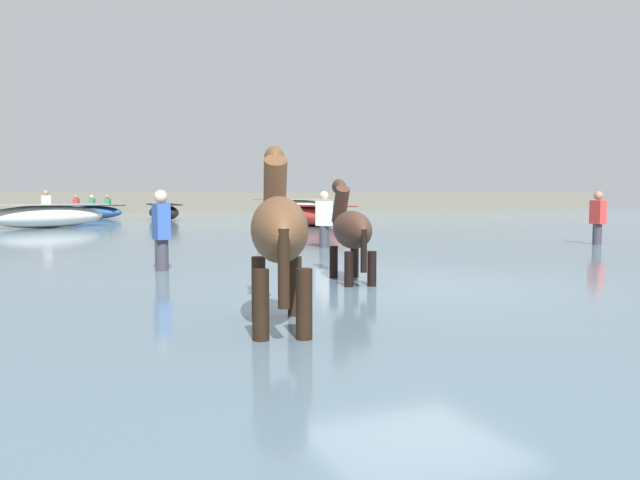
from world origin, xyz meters
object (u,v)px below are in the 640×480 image
(boat_far_offshore, at_px, (295,208))
(boat_mid_channel, at_px, (313,216))
(horse_trailing_bay, at_px, (279,234))
(person_onlooker_left, at_px, (597,224))
(boat_distant_east, at_px, (46,216))
(person_onlooker_right, at_px, (324,226))
(person_spectator_far, at_px, (162,240))
(boat_far_inshore, at_px, (94,211))
(horse_lead_dark_bay, at_px, (351,233))
(channel_buoy, at_px, (258,229))
(boat_mid_outer, at_px, (164,212))

(boat_far_offshore, height_order, boat_mid_channel, boat_far_offshore)
(horse_trailing_bay, xyz_separation_m, person_onlooker_left, (9.83, 5.43, -0.34))
(boat_distant_east, xyz_separation_m, person_onlooker_right, (5.33, -11.33, 0.06))
(person_spectator_far, bearing_deg, boat_mid_channel, 56.74)
(horse_trailing_bay, relative_size, boat_far_inshore, 0.69)
(boat_far_offshore, height_order, person_spectator_far, person_spectator_far)
(horse_trailing_bay, bearing_deg, boat_far_inshore, 88.61)
(horse_lead_dark_bay, relative_size, person_onlooker_left, 1.09)
(person_onlooker_left, bearing_deg, channel_buoy, 131.97)
(person_spectator_far, bearing_deg, channel_buoy, 61.42)
(horse_lead_dark_bay, distance_m, boat_mid_channel, 14.67)
(boat_far_inshore, distance_m, channel_buoy, 14.78)
(horse_trailing_bay, xyz_separation_m, person_spectator_far, (-0.20, 4.51, -0.34))
(boat_far_offshore, distance_m, boat_mid_outer, 7.14)
(boat_far_inshore, relative_size, person_onlooker_left, 1.82)
(boat_distant_east, height_order, boat_far_inshore, boat_distant_east)
(horse_lead_dark_bay, height_order, boat_mid_channel, horse_lead_dark_bay)
(boat_mid_outer, bearing_deg, person_onlooker_right, -88.42)
(boat_distant_east, bearing_deg, boat_mid_outer, 44.27)
(horse_trailing_bay, height_order, person_onlooker_right, horse_trailing_bay)
(boat_far_offshore, bearing_deg, channel_buoy, -116.12)
(boat_far_inshore, height_order, channel_buoy, boat_far_inshore)
(horse_lead_dark_bay, relative_size, person_spectator_far, 1.09)
(horse_trailing_bay, distance_m, boat_mid_channel, 17.53)
(horse_trailing_bay, relative_size, person_onlooker_left, 1.26)
(horse_trailing_bay, relative_size, boat_mid_outer, 0.54)
(person_onlooker_right, bearing_deg, channel_buoy, 88.52)
(boat_far_offshore, xyz_separation_m, person_onlooker_left, (-0.43, -19.60, 0.02))
(boat_mid_channel, height_order, person_onlooker_left, person_onlooker_left)
(horse_lead_dark_bay, xyz_separation_m, horse_trailing_bay, (-1.88, -2.29, 0.16))
(horse_lead_dark_bay, xyz_separation_m, channel_buoy, (2.01, 9.74, -0.49))
(boat_mid_channel, distance_m, channel_buoy, 5.18)
(horse_lead_dark_bay, height_order, horse_trailing_bay, horse_trailing_bay)
(boat_far_inshore, distance_m, person_spectator_far, 21.95)
(boat_distant_east, bearing_deg, boat_far_offshore, 28.59)
(person_onlooker_right, relative_size, person_onlooker_left, 1.00)
(person_onlooker_left, bearing_deg, horse_trailing_bay, -151.09)
(boat_distant_east, relative_size, boat_far_offshore, 1.04)
(person_onlooker_right, relative_size, channel_buoy, 2.31)
(boat_distant_east, bearing_deg, channel_buoy, -50.24)
(horse_lead_dark_bay, xyz_separation_m, person_spectator_far, (-2.09, 2.22, -0.19))
(boat_mid_channel, bearing_deg, horse_trailing_bay, -114.58)
(horse_lead_dark_bay, relative_size, channel_buoy, 2.52)
(boat_far_offshore, xyz_separation_m, channel_buoy, (-6.37, -13.00, -0.28))
(horse_trailing_bay, relative_size, channel_buoy, 2.90)
(boat_distant_east, height_order, person_spectator_far, boat_distant_east)
(boat_far_inshore, height_order, boat_mid_channel, boat_far_inshore)
(boat_far_offshore, distance_m, person_onlooker_right, 18.92)
(boat_far_inshore, xyz_separation_m, person_onlooker_right, (3.13, -19.19, 0.13))
(boat_far_inshore, distance_m, person_onlooker_left, 22.94)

